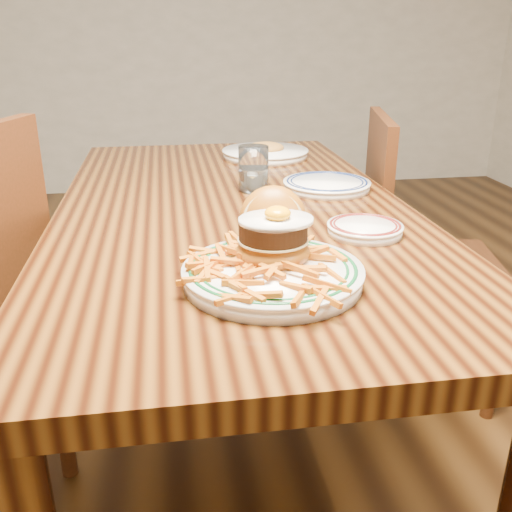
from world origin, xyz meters
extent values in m
plane|color=black|center=(0.00, 0.00, 0.00)|extent=(6.00, 6.00, 0.00)
cube|color=black|center=(0.00, 0.00, 0.72)|extent=(0.85, 1.60, 0.05)
cylinder|color=black|center=(-0.36, 0.74, 0.35)|extent=(0.07, 0.07, 0.70)
cylinder|color=black|center=(0.36, 0.74, 0.35)|extent=(0.07, 0.07, 0.70)
cylinder|color=#3C1B0C|center=(-0.47, -0.03, 0.22)|extent=(0.04, 0.04, 0.45)
cube|color=#3C1B0C|center=(0.67, 0.24, 0.44)|extent=(0.51, 0.51, 0.04)
cube|color=#3C1B0C|center=(0.48, 0.29, 0.69)|extent=(0.13, 0.42, 0.46)
cylinder|color=#3C1B0C|center=(0.89, 0.38, 0.21)|extent=(0.04, 0.04, 0.42)
cylinder|color=#3C1B0C|center=(0.54, 0.46, 0.21)|extent=(0.04, 0.04, 0.42)
cylinder|color=#3C1B0C|center=(0.81, 0.02, 0.21)|extent=(0.04, 0.04, 0.42)
cylinder|color=#3C1B0C|center=(0.45, 0.11, 0.21)|extent=(0.04, 0.04, 0.42)
cylinder|color=white|center=(0.01, -0.48, 0.76)|extent=(0.30, 0.30, 0.02)
cylinder|color=white|center=(0.01, -0.48, 0.78)|extent=(0.31, 0.31, 0.01)
torus|color=#0D4A21|center=(0.01, -0.48, 0.78)|extent=(0.28, 0.28, 0.01)
torus|color=#0D4A21|center=(0.01, -0.48, 0.78)|extent=(0.26, 0.26, 0.01)
ellipsoid|color=#8E4C12|center=(0.02, -0.45, 0.79)|extent=(0.13, 0.13, 0.06)
cylinder|color=#D0BD82|center=(0.02, -0.45, 0.82)|extent=(0.12, 0.12, 0.00)
cylinder|color=black|center=(0.02, -0.45, 0.83)|extent=(0.12, 0.12, 0.03)
ellipsoid|color=white|center=(0.02, -0.45, 0.85)|extent=(0.13, 0.11, 0.01)
ellipsoid|color=#FF9C05|center=(0.02, -0.45, 0.86)|extent=(0.05, 0.05, 0.02)
ellipsoid|color=#8E4C12|center=(0.03, -0.38, 0.83)|extent=(0.14, 0.12, 0.14)
cylinder|color=#D0BD82|center=(0.03, -0.39, 0.83)|extent=(0.12, 0.06, 0.11)
cylinder|color=white|center=(0.25, -0.27, 0.76)|extent=(0.16, 0.16, 0.02)
cylinder|color=white|center=(0.25, -0.27, 0.77)|extent=(0.16, 0.16, 0.01)
torus|color=#5A1814|center=(0.25, -0.27, 0.77)|extent=(0.15, 0.15, 0.01)
torus|color=#5A1814|center=(0.25, -0.27, 0.77)|extent=(0.13, 0.13, 0.01)
cube|color=silver|center=(0.26, -0.26, 0.77)|extent=(0.08, 0.08, 0.00)
cylinder|color=white|center=(0.26, 0.09, 0.76)|extent=(0.23, 0.23, 0.02)
cylinder|color=white|center=(0.26, 0.09, 0.77)|extent=(0.23, 0.23, 0.01)
torus|color=#0D1A45|center=(0.26, 0.09, 0.77)|extent=(0.22, 0.22, 0.01)
torus|color=#0D1A45|center=(0.26, 0.09, 0.77)|extent=(0.20, 0.20, 0.00)
cylinder|color=white|center=(0.07, 0.11, 0.81)|extent=(0.08, 0.08, 0.12)
cylinder|color=silver|center=(0.07, 0.11, 0.78)|extent=(0.07, 0.07, 0.06)
cylinder|color=white|center=(0.17, 0.52, 0.76)|extent=(0.28, 0.28, 0.02)
cylinder|color=white|center=(0.17, 0.52, 0.77)|extent=(0.29, 0.29, 0.01)
ellipsoid|color=#B17B32|center=(0.17, 0.52, 0.78)|extent=(0.13, 0.10, 0.04)
camera|label=1|loc=(-0.16, -1.35, 1.15)|focal=40.00mm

